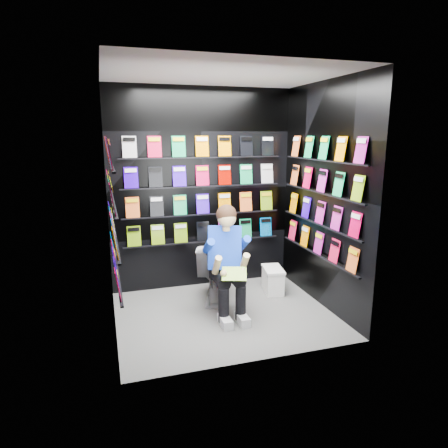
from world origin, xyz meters
name	(u,v)px	position (x,y,z in m)	size (l,w,h in m)	color
floor	(224,314)	(0.00, 0.00, 0.00)	(2.40, 2.40, 0.00)	#5C5C5A
ceiling	(225,74)	(0.00, 0.00, 2.60)	(2.40, 2.40, 0.00)	white
wall_back	(202,190)	(0.00, 1.00, 1.30)	(2.40, 0.04, 2.60)	black
wall_front	(260,221)	(0.00, -1.00, 1.30)	(2.40, 0.04, 2.60)	black
wall_left	(108,208)	(-1.20, 0.00, 1.30)	(0.04, 2.00, 2.60)	black
wall_right	(324,197)	(1.20, 0.00, 1.30)	(0.04, 2.00, 2.60)	black
comics_back	(203,190)	(0.00, 0.97, 1.31)	(2.10, 0.06, 1.37)	#DB1745
comics_left	(111,207)	(-1.17, 0.00, 1.31)	(0.06, 1.70, 1.37)	#DB1745
comics_right	(321,197)	(1.17, 0.00, 1.31)	(0.06, 1.70, 1.37)	#DB1745
toilet	(215,271)	(0.02, 0.46, 0.37)	(0.42, 0.75, 0.73)	white
longbox	(273,281)	(0.80, 0.46, 0.15)	(0.21, 0.39, 0.29)	silver
longbox_lid	(273,269)	(0.80, 0.46, 0.31)	(0.23, 0.41, 0.03)	silver
reader	(224,248)	(0.02, 0.08, 0.76)	(0.50, 0.74, 1.35)	#0B34C9
held_comic	(234,274)	(0.02, -0.27, 0.58)	(0.26, 0.01, 0.18)	green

